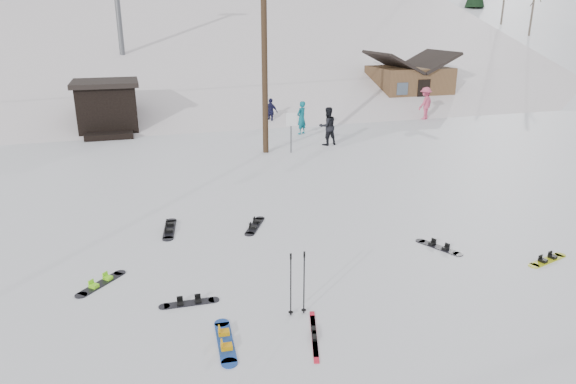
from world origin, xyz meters
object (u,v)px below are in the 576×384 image
object	(u,v)px
utility_pole	(264,48)
hero_skis	(314,335)
cabin	(408,85)
hero_snowboard	(225,341)

from	to	relation	value
utility_pole	hero_skis	size ratio (longest dim) A/B	5.42
cabin	hero_skis	size ratio (longest dim) A/B	3.24
utility_pole	hero_skis	bearing A→B (deg)	-101.03
cabin	hero_skis	distance (m)	29.06
cabin	hero_snowboard	world-z (taller)	cabin
hero_skis	utility_pole	bearing A→B (deg)	95.69
utility_pole	hero_skis	xyz separation A→B (m)	(-2.80, -14.35, -4.66)
utility_pole	cabin	distance (m)	16.71
utility_pole	hero_skis	world-z (taller)	utility_pole
utility_pole	cabin	bearing A→B (deg)	37.56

